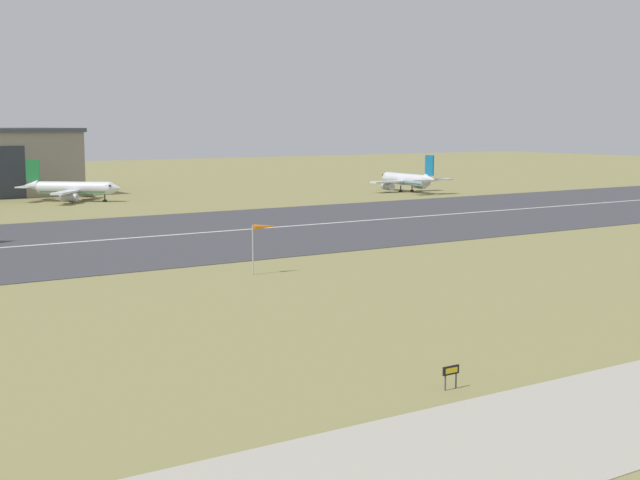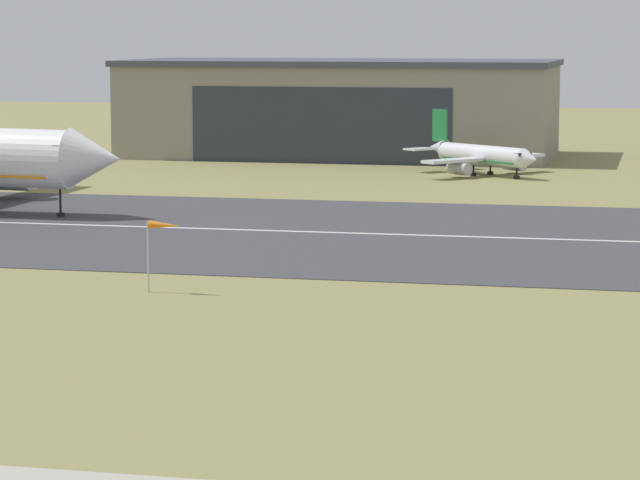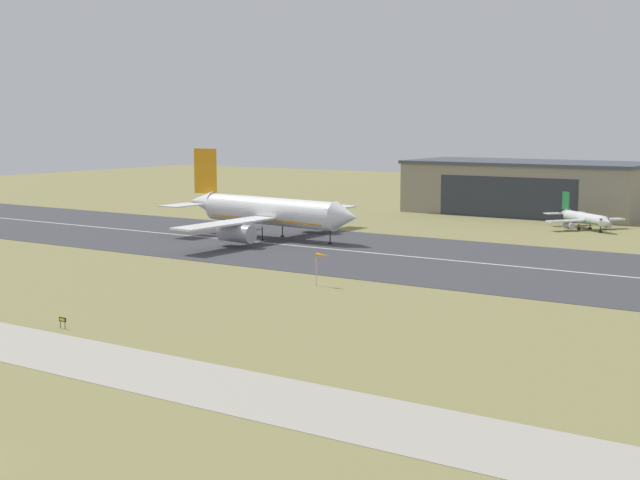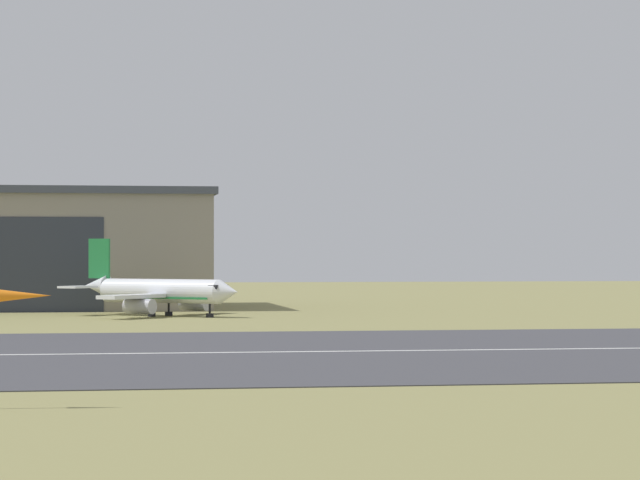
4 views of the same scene
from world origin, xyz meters
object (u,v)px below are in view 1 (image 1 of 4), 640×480
airplane_parked_west (73,188)px  runway_sign (451,372)px  airplane_parked_centre (407,180)px  windsock_pole (263,229)px

airplane_parked_west → runway_sign: (-22.85, -140.13, -1.62)m
airplane_parked_centre → windsock_pole: bearing=-136.6°
runway_sign → airplane_parked_centre: bearing=51.9°
airplane_parked_west → windsock_pole: (-11.45, -97.83, 2.12)m
airplane_parked_west → airplane_parked_centre: (72.92, -17.93, 0.16)m
airplane_parked_west → airplane_parked_centre: bearing=-13.8°
airplane_parked_west → runway_sign: airplane_parked_west is taller
airplane_parked_centre → windsock_pole: (-84.36, -79.91, 1.95)m
airplane_parked_centre → windsock_pole: airplane_parked_centre is taller
runway_sign → windsock_pole: bearing=74.9°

